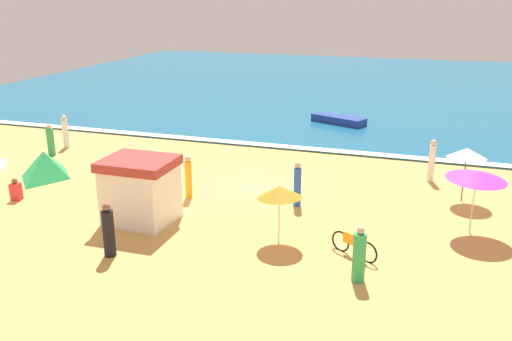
% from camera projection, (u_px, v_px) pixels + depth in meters
% --- Properties ---
extents(ground_plane, '(60.00, 60.00, 0.00)m').
position_uv_depth(ground_plane, '(254.00, 186.00, 24.11)').
color(ground_plane, '#E0A856').
extents(ocean_water, '(60.00, 44.00, 0.10)m').
position_uv_depth(ocean_water, '(352.00, 85.00, 49.37)').
color(ocean_water, '#196084').
rests_on(ocean_water, ground_plane).
extents(wave_breaker_foam, '(57.00, 0.70, 0.01)m').
position_uv_depth(wave_breaker_foam, '(291.00, 147.00, 29.76)').
color(wave_breaker_foam, white).
rests_on(wave_breaker_foam, ocean_water).
extents(lifeguard_cabana, '(2.53, 2.14, 2.41)m').
position_uv_depth(lifeguard_cabana, '(140.00, 190.00, 20.11)').
color(lifeguard_cabana, white).
rests_on(lifeguard_cabana, ground_plane).
extents(beach_umbrella_1, '(2.14, 2.13, 2.08)m').
position_uv_depth(beach_umbrella_1, '(279.00, 192.00, 18.21)').
color(beach_umbrella_1, silver).
rests_on(beach_umbrella_1, ground_plane).
extents(beach_umbrella_4, '(1.69, 1.72, 2.30)m').
position_uv_depth(beach_umbrella_4, '(467.00, 153.00, 21.80)').
color(beach_umbrella_4, '#4C3823').
rests_on(beach_umbrella_4, ground_plane).
extents(beach_umbrella_5, '(2.86, 2.86, 2.34)m').
position_uv_depth(beach_umbrella_5, '(477.00, 176.00, 18.78)').
color(beach_umbrella_5, silver).
rests_on(beach_umbrella_5, ground_plane).
extents(beach_tent, '(2.06, 2.58, 1.27)m').
position_uv_depth(beach_tent, '(44.00, 164.00, 24.99)').
color(beach_tent, green).
rests_on(beach_tent, ground_plane).
extents(parked_bicycle, '(1.61, 0.95, 0.76)m').
position_uv_depth(parked_bicycle, '(354.00, 245.00, 17.62)').
color(parked_bicycle, black).
rests_on(parked_bicycle, ground_plane).
extents(beachgoer_0, '(0.55, 0.55, 0.77)m').
position_uv_depth(beachgoer_0, '(131.00, 176.00, 24.45)').
color(beachgoer_0, white).
rests_on(beachgoer_0, ground_plane).
extents(beachgoer_1, '(0.43, 0.43, 1.81)m').
position_uv_depth(beachgoer_1, '(65.00, 132.00, 29.77)').
color(beachgoer_1, white).
rests_on(beachgoer_1, ground_plane).
extents(beachgoer_2, '(0.40, 0.40, 0.93)m').
position_uv_depth(beachgoer_2, '(16.00, 190.00, 22.41)').
color(beachgoer_2, red).
rests_on(beachgoer_2, ground_plane).
extents(beachgoer_3, '(0.34, 0.34, 1.78)m').
position_uv_depth(beachgoer_3, '(188.00, 177.00, 22.56)').
color(beachgoer_3, orange).
rests_on(beachgoer_3, ground_plane).
extents(beachgoer_4, '(0.41, 0.41, 1.81)m').
position_uv_depth(beachgoer_4, '(108.00, 231.00, 17.53)').
color(beachgoer_4, black).
rests_on(beachgoer_4, ground_plane).
extents(beachgoer_6, '(0.44, 0.44, 1.73)m').
position_uv_depth(beachgoer_6, '(359.00, 256.00, 16.00)').
color(beachgoer_6, green).
rests_on(beachgoer_6, ground_plane).
extents(beachgoer_8, '(0.40, 0.40, 1.92)m').
position_uv_depth(beachgoer_8, '(432.00, 161.00, 24.46)').
color(beachgoer_8, white).
rests_on(beachgoer_8, ground_plane).
extents(beachgoer_9, '(0.40, 0.40, 1.81)m').
position_uv_depth(beachgoer_9, '(297.00, 185.00, 21.65)').
color(beachgoer_9, blue).
rests_on(beachgoer_9, ground_plane).
extents(beachgoer_10, '(0.41, 0.41, 1.65)m').
position_uv_depth(beachgoer_10, '(51.00, 141.00, 28.33)').
color(beachgoer_10, green).
rests_on(beachgoer_10, ground_plane).
extents(beach_towel_0, '(1.51, 1.51, 0.01)m').
position_uv_depth(beach_towel_0, '(123.00, 198.00, 22.73)').
color(beach_towel_0, orange).
rests_on(beach_towel_0, ground_plane).
extents(beach_towel_1, '(1.79, 1.93, 0.01)m').
position_uv_depth(beach_towel_1, '(123.00, 178.00, 25.07)').
color(beach_towel_1, '#D84CA5').
rests_on(beach_towel_1, ground_plane).
extents(small_boat_0, '(3.67, 2.36, 0.46)m').
position_uv_depth(small_boat_0, '(339.00, 119.00, 35.07)').
color(small_boat_0, navy).
rests_on(small_boat_0, ocean_water).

